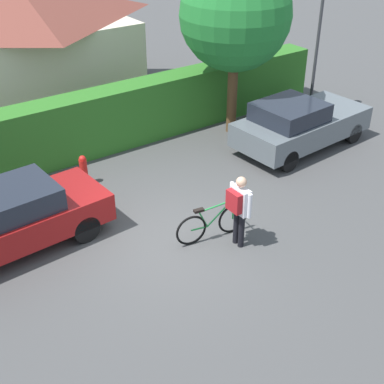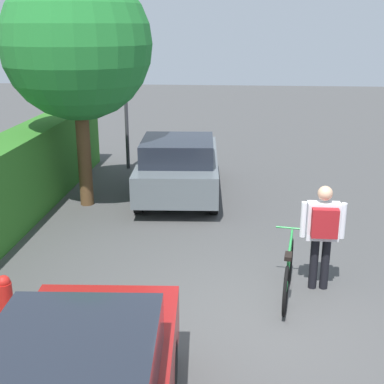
{
  "view_description": "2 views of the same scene",
  "coord_description": "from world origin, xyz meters",
  "px_view_note": "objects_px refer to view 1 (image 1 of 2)",
  "views": [
    {
      "loc": [
        -5.02,
        -7.92,
        6.88
      ],
      "look_at": [
        0.72,
        0.1,
        0.95
      ],
      "focal_mm": 49.44,
      "sensor_mm": 36.0,
      "label": 1
    },
    {
      "loc": [
        -6.24,
        0.38,
        3.91
      ],
      "look_at": [
        2.12,
        1.07,
        1.21
      ],
      "focal_mm": 48.54,
      "sensor_mm": 36.0,
      "label": 2
    }
  ],
  "objects_px": {
    "parked_car_far": "(299,124)",
    "tree_kerbside": "(235,15)",
    "bicycle": "(212,223)",
    "street_lamp": "(319,33)",
    "parked_car_near": "(2,222)",
    "person_rider": "(239,205)",
    "fire_hydrant": "(84,170)"
  },
  "relations": [
    {
      "from": "parked_car_far",
      "to": "fire_hydrant",
      "type": "distance_m",
      "value": 6.26
    },
    {
      "from": "street_lamp",
      "to": "fire_hydrant",
      "type": "xyz_separation_m",
      "value": [
        -8.34,
        -0.05,
        -2.21
      ]
    },
    {
      "from": "bicycle",
      "to": "fire_hydrant",
      "type": "distance_m",
      "value": 4.01
    },
    {
      "from": "parked_car_near",
      "to": "street_lamp",
      "type": "relative_size",
      "value": 1.14
    },
    {
      "from": "street_lamp",
      "to": "tree_kerbside",
      "type": "relative_size",
      "value": 0.79
    },
    {
      "from": "person_rider",
      "to": "street_lamp",
      "type": "xyz_separation_m",
      "value": [
        6.83,
        4.37,
        1.62
      ]
    },
    {
      "from": "bicycle",
      "to": "tree_kerbside",
      "type": "distance_m",
      "value": 6.54
    },
    {
      "from": "bicycle",
      "to": "street_lamp",
      "type": "height_order",
      "value": "street_lamp"
    },
    {
      "from": "street_lamp",
      "to": "tree_kerbside",
      "type": "distance_m",
      "value": 3.32
    },
    {
      "from": "person_rider",
      "to": "fire_hydrant",
      "type": "relative_size",
      "value": 2.05
    },
    {
      "from": "parked_car_near",
      "to": "person_rider",
      "type": "relative_size",
      "value": 2.76
    },
    {
      "from": "parked_car_near",
      "to": "fire_hydrant",
      "type": "xyz_separation_m",
      "value": [
        2.6,
        1.65,
        -0.33
      ]
    },
    {
      "from": "parked_car_far",
      "to": "tree_kerbside",
      "type": "distance_m",
      "value": 3.54
    },
    {
      "from": "fire_hydrant",
      "to": "bicycle",
      "type": "bearing_deg",
      "value": -72.19
    },
    {
      "from": "parked_car_far",
      "to": "bicycle",
      "type": "height_order",
      "value": "parked_car_far"
    },
    {
      "from": "parked_car_far",
      "to": "person_rider",
      "type": "xyz_separation_m",
      "value": [
        -4.51,
        -2.66,
        0.26
      ]
    },
    {
      "from": "street_lamp",
      "to": "person_rider",
      "type": "bearing_deg",
      "value": -147.36
    },
    {
      "from": "parked_car_near",
      "to": "bicycle",
      "type": "relative_size",
      "value": 2.66
    },
    {
      "from": "parked_car_far",
      "to": "street_lamp",
      "type": "bearing_deg",
      "value": 36.44
    },
    {
      "from": "parked_car_far",
      "to": "tree_kerbside",
      "type": "relative_size",
      "value": 0.83
    },
    {
      "from": "person_rider",
      "to": "bicycle",
      "type": "bearing_deg",
      "value": 119.8
    },
    {
      "from": "person_rider",
      "to": "tree_kerbside",
      "type": "relative_size",
      "value": 0.32
    },
    {
      "from": "parked_car_far",
      "to": "fire_hydrant",
      "type": "relative_size",
      "value": 5.26
    },
    {
      "from": "parked_car_far",
      "to": "tree_kerbside",
      "type": "xyz_separation_m",
      "value": [
        -0.86,
        2.03,
        2.78
      ]
    },
    {
      "from": "parked_car_far",
      "to": "bicycle",
      "type": "xyz_separation_m",
      "value": [
        -4.8,
        -2.15,
        -0.35
      ]
    },
    {
      "from": "tree_kerbside",
      "to": "person_rider",
      "type": "bearing_deg",
      "value": -127.9
    },
    {
      "from": "tree_kerbside",
      "to": "parked_car_far",
      "type": "bearing_deg",
      "value": -67.03
    },
    {
      "from": "parked_car_near",
      "to": "street_lamp",
      "type": "bearing_deg",
      "value": 8.84
    },
    {
      "from": "bicycle",
      "to": "person_rider",
      "type": "distance_m",
      "value": 0.85
    },
    {
      "from": "fire_hydrant",
      "to": "tree_kerbside",
      "type": "bearing_deg",
      "value": 4.04
    },
    {
      "from": "parked_car_near",
      "to": "bicycle",
      "type": "distance_m",
      "value": 4.41
    },
    {
      "from": "street_lamp",
      "to": "fire_hydrant",
      "type": "height_order",
      "value": "street_lamp"
    }
  ]
}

